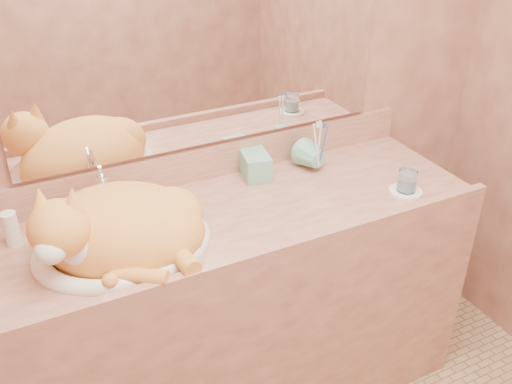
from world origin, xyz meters
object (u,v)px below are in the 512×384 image
vanity_counter (243,309)px  soap_dispenser (261,159)px  sink_basin (120,224)px  toothbrush_cup (319,161)px  water_glass (407,181)px  cat (115,226)px

vanity_counter → soap_dispenser: bearing=43.1°
sink_basin → toothbrush_cup: (0.76, 0.13, -0.03)m
water_glass → cat: bearing=173.5°
vanity_counter → toothbrush_cup: 0.61m
vanity_counter → soap_dispenser: soap_dispenser is taller
sink_basin → water_glass: (0.96, -0.13, -0.03)m
vanity_counter → sink_basin: 0.64m
vanity_counter → water_glass: (0.56, -0.15, 0.47)m
sink_basin → cat: bearing=-129.5°
soap_dispenser → water_glass: (0.42, -0.27, -0.05)m
toothbrush_cup → sink_basin: bearing=-170.5°
soap_dispenser → toothbrush_cup: size_ratio=1.89×
water_glass → sink_basin: bearing=172.5°
water_glass → vanity_counter: bearing=165.4°
vanity_counter → toothbrush_cup: (0.36, 0.11, 0.47)m
vanity_counter → water_glass: bearing=-14.6°
cat → water_glass: 0.98m
cat → toothbrush_cup: (0.78, 0.14, -0.04)m
vanity_counter → water_glass: water_glass is taller
sink_basin → water_glass: bearing=5.6°
toothbrush_cup → water_glass: size_ratio=1.40×
cat → sink_basin: bearing=61.8°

